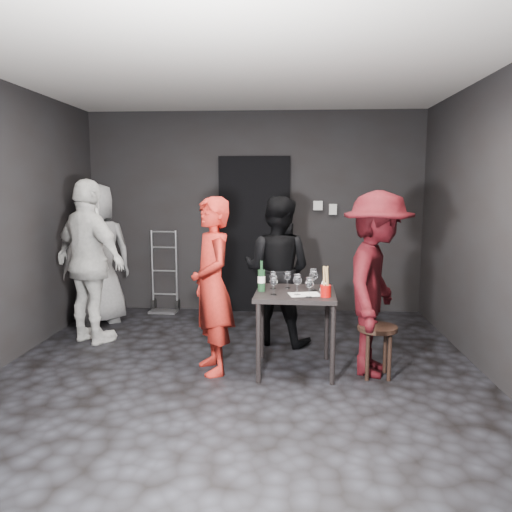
# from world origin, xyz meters

# --- Properties ---
(floor) EXTENTS (4.50, 5.00, 0.02)m
(floor) POSITION_xyz_m (0.00, 0.00, 0.00)
(floor) COLOR black
(floor) RESTS_ON ground
(ceiling) EXTENTS (4.50, 5.00, 0.02)m
(ceiling) POSITION_xyz_m (0.00, 0.00, 2.70)
(ceiling) COLOR silver
(ceiling) RESTS_ON ground
(wall_back) EXTENTS (4.50, 0.04, 2.70)m
(wall_back) POSITION_xyz_m (0.00, 2.50, 1.35)
(wall_back) COLOR black
(wall_back) RESTS_ON ground
(wall_front) EXTENTS (4.50, 0.04, 2.70)m
(wall_front) POSITION_xyz_m (0.00, -2.50, 1.35)
(wall_front) COLOR black
(wall_front) RESTS_ON ground
(wall_right) EXTENTS (0.04, 5.00, 2.70)m
(wall_right) POSITION_xyz_m (2.25, 0.00, 1.35)
(wall_right) COLOR black
(wall_right) RESTS_ON ground
(doorway) EXTENTS (0.95, 0.10, 2.10)m
(doorway) POSITION_xyz_m (0.00, 2.44, 1.05)
(doorway) COLOR black
(doorway) RESTS_ON ground
(wallbox_upper) EXTENTS (0.12, 0.06, 0.12)m
(wallbox_upper) POSITION_xyz_m (0.85, 2.45, 1.45)
(wallbox_upper) COLOR #B7B7B2
(wallbox_upper) RESTS_ON wall_back
(wallbox_lower) EXTENTS (0.10, 0.06, 0.14)m
(wallbox_lower) POSITION_xyz_m (1.05, 2.45, 1.40)
(wallbox_lower) COLOR #B7B7B2
(wallbox_lower) RESTS_ON wall_back
(hand_truck) EXTENTS (0.37, 0.32, 1.11)m
(hand_truck) POSITION_xyz_m (-1.23, 2.33, 0.21)
(hand_truck) COLOR #B2B2B7
(hand_truck) RESTS_ON floor
(tasting_table) EXTENTS (0.72, 0.72, 0.75)m
(tasting_table) POSITION_xyz_m (0.52, 0.21, 0.65)
(tasting_table) COLOR black
(tasting_table) RESTS_ON floor
(stool) EXTENTS (0.35, 0.35, 0.47)m
(stool) POSITION_xyz_m (1.25, 0.09, 0.38)
(stool) COLOR #37261D
(stool) RESTS_ON floor
(server_red) EXTENTS (0.64, 0.75, 1.73)m
(server_red) POSITION_xyz_m (-0.24, 0.15, 0.87)
(server_red) COLOR #AA1F16
(server_red) RESTS_ON floor
(woman_black) EXTENTS (0.93, 0.70, 1.71)m
(woman_black) POSITION_xyz_m (0.33, 1.05, 0.85)
(woman_black) COLOR black
(woman_black) RESTS_ON floor
(man_maroon) EXTENTS (0.91, 1.31, 1.86)m
(man_maroon) POSITION_xyz_m (1.24, 0.19, 0.93)
(man_maroon) COLOR #36080C
(man_maroon) RESTS_ON floor
(bystander_cream) EXTENTS (1.37, 1.16, 2.13)m
(bystander_cream) POSITION_xyz_m (-1.69, 0.94, 1.06)
(bystander_cream) COLOR white
(bystander_cream) RESTS_ON floor
(bystander_grey) EXTENTS (1.12, 1.03, 2.03)m
(bystander_grey) POSITION_xyz_m (-1.89, 1.68, 1.02)
(bystander_grey) COLOR gray
(bystander_grey) RESTS_ON floor
(tasting_mat) EXTENTS (0.30, 0.23, 0.00)m
(tasting_mat) POSITION_xyz_m (0.60, 0.08, 0.75)
(tasting_mat) COLOR white
(tasting_mat) RESTS_ON tasting_table
(wine_glass_a) EXTENTS (0.09, 0.09, 0.19)m
(wine_glass_a) POSITION_xyz_m (0.32, 0.05, 0.85)
(wine_glass_a) COLOR white
(wine_glass_a) RESTS_ON tasting_table
(wine_glass_b) EXTENTS (0.08, 0.08, 0.18)m
(wine_glass_b) POSITION_xyz_m (0.31, 0.31, 0.84)
(wine_glass_b) COLOR white
(wine_glass_b) RESTS_ON tasting_table
(wine_glass_c) EXTENTS (0.08, 0.08, 0.18)m
(wine_glass_c) POSITION_xyz_m (0.44, 0.35, 0.84)
(wine_glass_c) COLOR white
(wine_glass_c) RESTS_ON tasting_table
(wine_glass_d) EXTENTS (0.10, 0.10, 0.21)m
(wine_glass_d) POSITION_xyz_m (0.53, 0.05, 0.85)
(wine_glass_d) COLOR white
(wine_glass_d) RESTS_ON tasting_table
(wine_glass_e) EXTENTS (0.09, 0.09, 0.20)m
(wine_glass_e) POSITION_xyz_m (0.63, -0.03, 0.85)
(wine_glass_e) COLOR white
(wine_glass_e) RESTS_ON tasting_table
(wine_glass_f) EXTENTS (0.09, 0.09, 0.22)m
(wine_glass_f) POSITION_xyz_m (0.68, 0.27, 0.86)
(wine_glass_f) COLOR white
(wine_glass_f) RESTS_ON tasting_table
(wine_bottle) EXTENTS (0.07, 0.07, 0.28)m
(wine_bottle) POSITION_xyz_m (0.21, 0.21, 0.86)
(wine_bottle) COLOR #15311B
(wine_bottle) RESTS_ON tasting_table
(breadstick_cup) EXTENTS (0.09, 0.09, 0.29)m
(breadstick_cup) POSITION_xyz_m (0.78, 0.00, 0.88)
(breadstick_cup) COLOR #9E0907
(breadstick_cup) RESTS_ON tasting_table
(reserved_card) EXTENTS (0.10, 0.14, 0.09)m
(reserved_card) POSITION_xyz_m (0.77, 0.20, 0.80)
(reserved_card) COLOR white
(reserved_card) RESTS_ON tasting_table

